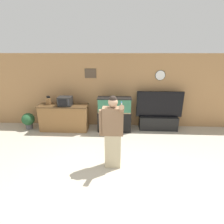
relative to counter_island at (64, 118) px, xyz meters
name	(u,v)px	position (x,y,z in m)	size (l,w,h in m)	color
ground_plane	(108,179)	(1.70, -2.48, -0.46)	(18.00, 18.00, 0.00)	#B2A893
wall_back_paneled	(113,91)	(1.70, 0.54, 0.84)	(10.00, 0.08, 2.60)	#A87A4C
counter_island	(64,118)	(0.00, 0.00, 0.00)	(1.68, 0.56, 0.92)	brown
microwave	(65,101)	(0.10, -0.03, 0.61)	(0.45, 0.35, 0.30)	black
knife_block	(49,101)	(-0.51, 0.06, 0.58)	(0.13, 0.10, 0.32)	brown
aquarium_on_stand	(114,114)	(1.76, 0.03, 0.14)	(1.14, 0.42, 1.20)	black
tv_on_stand	(158,119)	(3.31, 0.21, -0.06)	(1.59, 0.40, 1.38)	black
person_standing	(112,132)	(1.78, -2.00, 0.46)	(0.56, 0.42, 1.77)	#BCAD89
potted_plant	(28,120)	(-1.33, 0.04, -0.13)	(0.44, 0.44, 0.58)	#4C4C51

